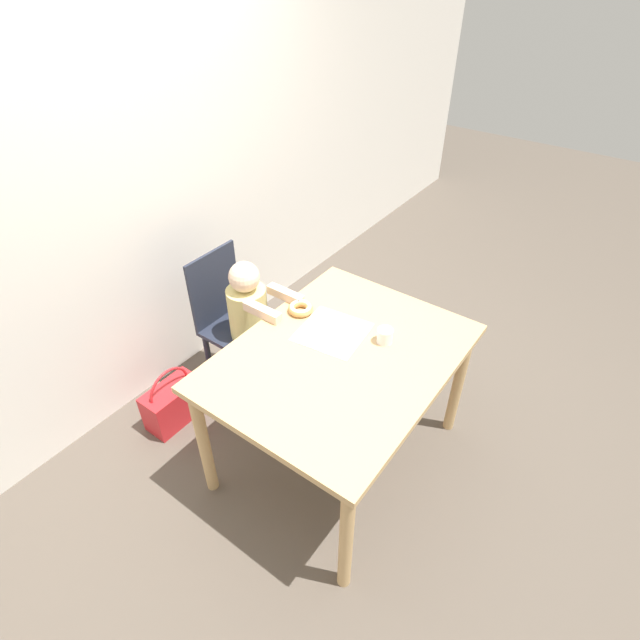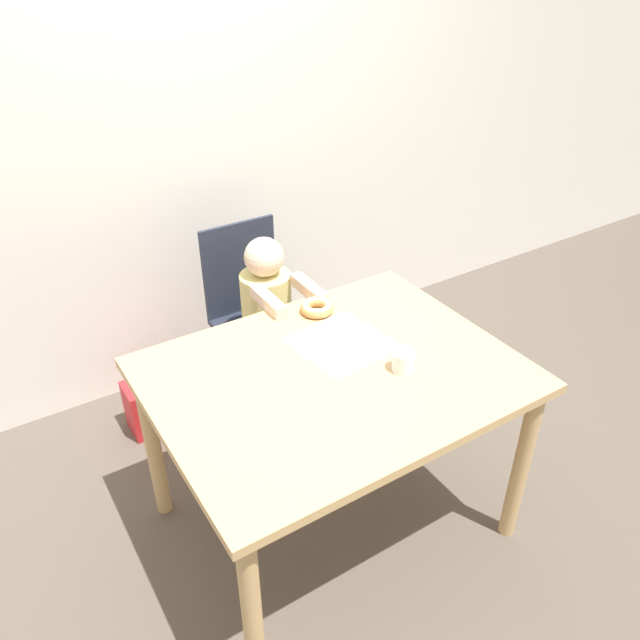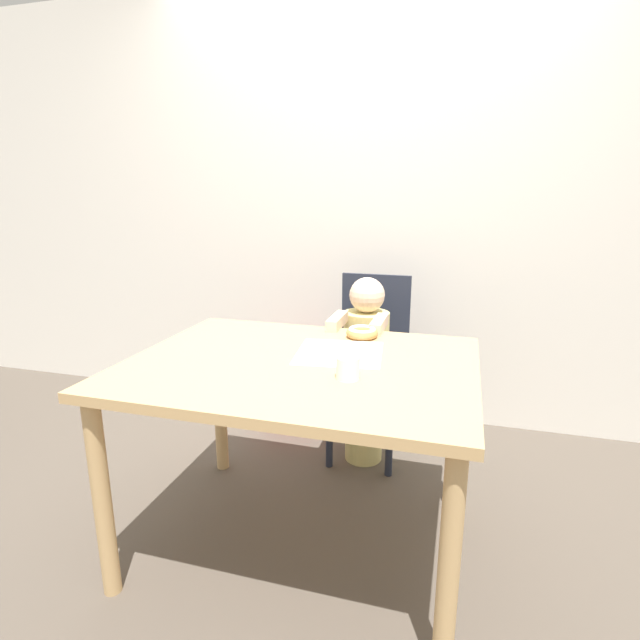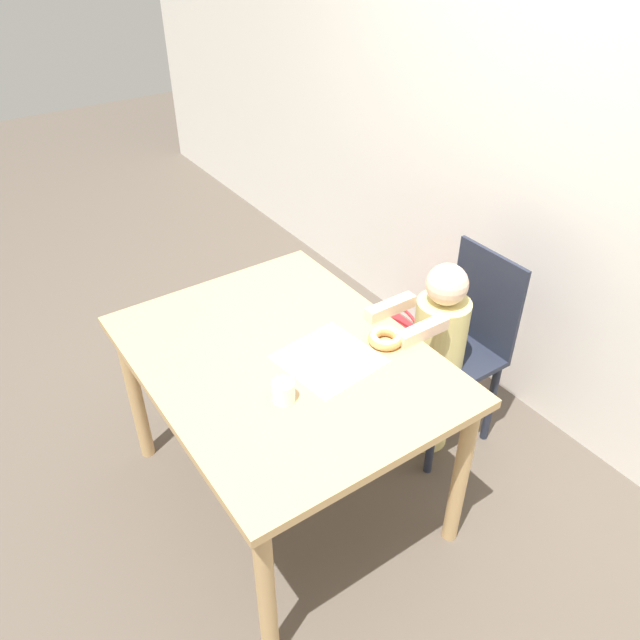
% 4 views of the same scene
% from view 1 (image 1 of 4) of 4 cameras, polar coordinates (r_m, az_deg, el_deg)
% --- Properties ---
extents(ground_plane, '(12.00, 12.00, 0.00)m').
position_cam_1_polar(ground_plane, '(2.93, 1.98, -15.06)').
color(ground_plane, brown).
extents(wall_back, '(8.00, 0.05, 2.50)m').
position_cam_1_polar(wall_back, '(2.91, -19.83, 13.90)').
color(wall_back, silver).
rests_on(wall_back, ground_plane).
extents(dining_table, '(1.24, 0.96, 0.76)m').
position_cam_1_polar(dining_table, '(2.43, 2.31, -5.59)').
color(dining_table, tan).
rests_on(dining_table, ground_plane).
extents(chair, '(0.37, 0.43, 0.93)m').
position_cam_1_polar(chair, '(3.02, -9.63, -0.57)').
color(chair, '#232838').
rests_on(chair, ground_plane).
extents(child_figure, '(0.24, 0.43, 0.95)m').
position_cam_1_polar(child_figure, '(2.94, -7.90, -1.32)').
color(child_figure, '#E0D17F').
rests_on(child_figure, ground_plane).
extents(donut, '(0.13, 0.13, 0.04)m').
position_cam_1_polar(donut, '(2.61, -2.23, 1.36)').
color(donut, tan).
rests_on(donut, dining_table).
extents(napkin, '(0.35, 0.35, 0.00)m').
position_cam_1_polar(napkin, '(2.49, 1.41, -1.36)').
color(napkin, white).
rests_on(napkin, dining_table).
extents(handbag, '(0.34, 0.17, 0.39)m').
position_cam_1_polar(handbag, '(3.11, -16.41, -9.05)').
color(handbag, red).
rests_on(handbag, ground_plane).
extents(cup, '(0.08, 0.08, 0.07)m').
position_cam_1_polar(cup, '(2.43, 7.43, -1.80)').
color(cup, white).
rests_on(cup, dining_table).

